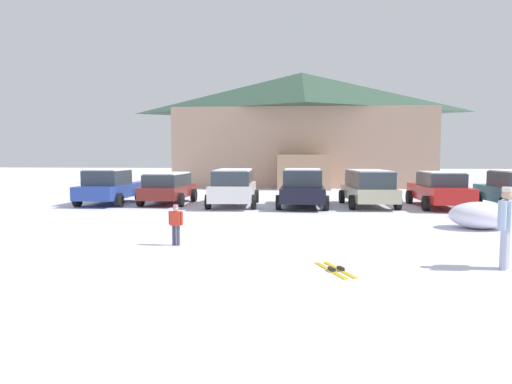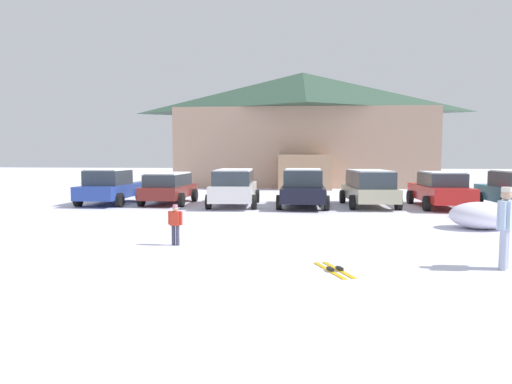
# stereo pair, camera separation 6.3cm
# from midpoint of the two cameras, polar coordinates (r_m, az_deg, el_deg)

# --- Properties ---
(ground) EXTENTS (160.00, 160.00, 0.00)m
(ground) POSITION_cam_midpoint_polar(r_m,az_deg,el_deg) (7.45, 2.83, -13.32)
(ground) COLOR silver
(ski_lodge) EXTENTS (19.95, 12.64, 8.98)m
(ski_lodge) POSITION_cam_midpoint_polar(r_m,az_deg,el_deg) (37.35, 5.87, 7.95)
(ski_lodge) COLOR tan
(ski_lodge) RESTS_ON ground
(parked_blue_hatchback) EXTENTS (2.24, 4.16, 1.68)m
(parked_blue_hatchback) POSITION_cam_midpoint_polar(r_m,az_deg,el_deg) (22.81, -17.75, 0.65)
(parked_blue_hatchback) COLOR #28439D
(parked_blue_hatchback) RESTS_ON ground
(parked_maroon_van) EXTENTS (2.14, 4.08, 1.50)m
(parked_maroon_van) POSITION_cam_midpoint_polar(r_m,az_deg,el_deg) (22.28, -10.76, 0.65)
(parked_maroon_van) COLOR maroon
(parked_maroon_van) RESTS_ON ground
(parked_white_suv) EXTENTS (2.45, 4.88, 1.69)m
(parked_white_suv) POSITION_cam_midpoint_polar(r_m,az_deg,el_deg) (21.04, -2.65, 0.75)
(parked_white_suv) COLOR silver
(parked_white_suv) RESTS_ON ground
(parked_black_sedan) EXTENTS (2.28, 4.53, 1.72)m
(parked_black_sedan) POSITION_cam_midpoint_polar(r_m,az_deg,el_deg) (20.67, 5.98, 0.52)
(parked_black_sedan) COLOR black
(parked_black_sedan) RESTS_ON ground
(parked_beige_suv) EXTENTS (2.45, 4.68, 1.66)m
(parked_beige_suv) POSITION_cam_midpoint_polar(r_m,az_deg,el_deg) (21.37, 14.02, 0.64)
(parked_beige_suv) COLOR #B5B090
(parked_beige_suv) RESTS_ON ground
(parked_red_sedan) EXTENTS (2.14, 4.81, 1.60)m
(parked_red_sedan) POSITION_cam_midpoint_polar(r_m,az_deg,el_deg) (21.90, 22.08, 0.32)
(parked_red_sedan) COLOR red
(parked_red_sedan) RESTS_ON ground
(skier_adult_in_blue_parka) EXTENTS (0.42, 0.54, 1.67)m
(skier_adult_in_blue_parka) POSITION_cam_midpoint_polar(r_m,az_deg,el_deg) (10.45, 28.87, -3.42)
(skier_adult_in_blue_parka) COLOR #A4AEC9
(skier_adult_in_blue_parka) RESTS_ON ground
(skier_child_in_red_jacket) EXTENTS (0.39, 0.18, 1.05)m
(skier_child_in_red_jacket) POSITION_cam_midpoint_polar(r_m,az_deg,el_deg) (11.86, -9.90, -3.77)
(skier_child_in_red_jacket) COLOR #3C3E56
(skier_child_in_red_jacket) RESTS_ON ground
(pair_of_skis) EXTENTS (0.80, 1.37, 0.08)m
(pair_of_skis) POSITION_cam_midpoint_polar(r_m,az_deg,el_deg) (9.36, 9.93, -9.55)
(pair_of_skis) COLOR gold
(pair_of_skis) RESTS_ON ground
(plowed_snow_pile) EXTENTS (1.88, 1.50, 0.85)m
(plowed_snow_pile) POSITION_cam_midpoint_polar(r_m,az_deg,el_deg) (16.02, 26.36, -2.64)
(plowed_snow_pile) COLOR white
(plowed_snow_pile) RESTS_ON ground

